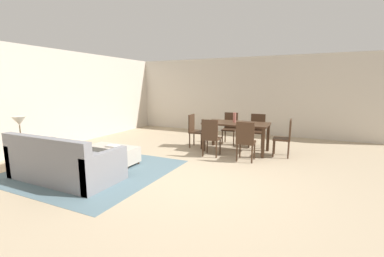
# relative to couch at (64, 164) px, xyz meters

# --- Properties ---
(ground_plane) EXTENTS (10.80, 10.80, 0.00)m
(ground_plane) POSITION_rel_couch_xyz_m (2.09, 1.04, -0.28)
(ground_plane) COLOR tan
(wall_back) EXTENTS (9.00, 0.12, 2.70)m
(wall_back) POSITION_rel_couch_xyz_m (2.09, 6.04, 1.07)
(wall_back) COLOR beige
(wall_back) RESTS_ON ground_plane
(wall_left) EXTENTS (0.12, 11.00, 2.70)m
(wall_left) POSITION_rel_couch_xyz_m (-2.41, 1.54, 1.07)
(wall_left) COLOR beige
(wall_left) RESTS_ON ground_plane
(area_rug) EXTENTS (3.00, 2.80, 0.01)m
(area_rug) POSITION_rel_couch_xyz_m (0.07, 0.60, -0.28)
(area_rug) COLOR slate
(area_rug) RESTS_ON ground_plane
(couch) EXTENTS (2.06, 0.97, 0.86)m
(couch) POSITION_rel_couch_xyz_m (0.00, 0.00, 0.00)
(couch) COLOR gray
(couch) RESTS_ON ground_plane
(ottoman_table) EXTENTS (1.15, 0.48, 0.40)m
(ottoman_table) POSITION_rel_couch_xyz_m (0.14, 1.14, -0.06)
(ottoman_table) COLOR #B7AD9E
(ottoman_table) RESTS_ON ground_plane
(side_table) EXTENTS (0.40, 0.40, 0.57)m
(side_table) POSITION_rel_couch_xyz_m (-1.33, 0.08, 0.17)
(side_table) COLOR olive
(side_table) RESTS_ON ground_plane
(table_lamp) EXTENTS (0.26, 0.26, 0.53)m
(table_lamp) POSITION_rel_couch_xyz_m (-1.33, 0.08, 0.70)
(table_lamp) COLOR brown
(table_lamp) RESTS_ON side_table
(dining_table) EXTENTS (1.65, 0.86, 0.76)m
(dining_table) POSITION_rel_couch_xyz_m (2.30, 3.36, 0.38)
(dining_table) COLOR #422B1C
(dining_table) RESTS_ON ground_plane
(dining_chair_near_left) EXTENTS (0.43, 0.43, 0.92)m
(dining_chair_near_left) POSITION_rel_couch_xyz_m (1.89, 2.59, 0.24)
(dining_chair_near_left) COLOR #422B1C
(dining_chair_near_left) RESTS_ON ground_plane
(dining_chair_near_right) EXTENTS (0.42, 0.42, 0.92)m
(dining_chair_near_right) POSITION_rel_couch_xyz_m (2.75, 2.54, 0.24)
(dining_chair_near_right) COLOR #422B1C
(dining_chair_near_right) RESTS_ON ground_plane
(dining_chair_far_left) EXTENTS (0.42, 0.42, 0.92)m
(dining_chair_far_left) POSITION_rel_couch_xyz_m (1.90, 4.17, 0.24)
(dining_chair_far_left) COLOR #422B1C
(dining_chair_far_left) RESTS_ON ground_plane
(dining_chair_far_right) EXTENTS (0.42, 0.42, 0.92)m
(dining_chair_far_right) POSITION_rel_couch_xyz_m (2.70, 4.13, 0.24)
(dining_chair_far_right) COLOR #422B1C
(dining_chair_far_right) RESTS_ON ground_plane
(dining_chair_head_east) EXTENTS (0.42, 0.42, 0.92)m
(dining_chair_head_east) POSITION_rel_couch_xyz_m (3.53, 3.36, 0.24)
(dining_chair_head_east) COLOR #422B1C
(dining_chair_head_east) RESTS_ON ground_plane
(dining_chair_head_west) EXTENTS (0.43, 0.43, 0.92)m
(dining_chair_head_west) POSITION_rel_couch_xyz_m (1.13, 3.32, 0.24)
(dining_chair_head_west) COLOR #422B1C
(dining_chair_head_west) RESTS_ON ground_plane
(vase_centerpiece) EXTENTS (0.08, 0.08, 0.26)m
(vase_centerpiece) POSITION_rel_couch_xyz_m (2.24, 3.40, 0.61)
(vase_centerpiece) COLOR #B26659
(vase_centerpiece) RESTS_ON dining_table
(book_on_ottoman) EXTENTS (0.27, 0.21, 0.03)m
(book_on_ottoman) POSITION_rel_couch_xyz_m (0.17, 1.10, 0.13)
(book_on_ottoman) COLOR silver
(book_on_ottoman) RESTS_ON ottoman_table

